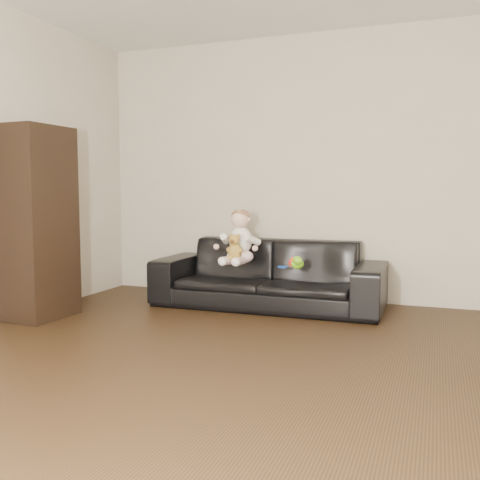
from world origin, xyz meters
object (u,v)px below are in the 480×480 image
at_px(teddy_bear, 235,247).
at_px(sofa, 268,274).
at_px(cabinet, 39,223).
at_px(toy_green, 297,264).
at_px(toy_rattle, 293,263).
at_px(toy_blue_disc, 283,267).
at_px(baby, 239,240).

bearing_deg(teddy_bear, sofa, 47.04).
relative_size(cabinet, teddy_bear, 7.09).
bearing_deg(toy_green, sofa, 142.52).
relative_size(teddy_bear, toy_green, 1.73).
relative_size(cabinet, toy_green, 12.26).
height_order(toy_rattle, toy_blue_disc, toy_rattle).
xyz_separation_m(baby, teddy_bear, (0.01, -0.15, -0.05)).
height_order(teddy_bear, toy_blue_disc, teddy_bear).
bearing_deg(toy_rattle, cabinet, -154.71).
bearing_deg(teddy_bear, toy_green, -1.64).
bearing_deg(toy_blue_disc, baby, 167.86).
relative_size(cabinet, toy_rattle, 20.85).
height_order(teddy_bear, toy_green, teddy_bear).
xyz_separation_m(sofa, toy_blue_disc, (0.20, -0.21, 0.10)).
bearing_deg(cabinet, baby, 36.71).
height_order(sofa, cabinet, cabinet).
xyz_separation_m(sofa, toy_green, (0.35, -0.26, 0.14)).
xyz_separation_m(cabinet, toy_blue_disc, (1.88, 0.88, -0.40)).
bearing_deg(toy_green, cabinet, -157.75).
relative_size(sofa, toy_rattle, 27.26).
distance_m(cabinet, toy_green, 2.22).
bearing_deg(baby, toy_green, -6.69).
xyz_separation_m(cabinet, baby, (1.44, 0.98, -0.18)).
distance_m(sofa, toy_blue_disc, 0.31).
relative_size(teddy_bear, toy_blue_disc, 2.66).
height_order(sofa, teddy_bear, teddy_bear).
distance_m(cabinet, baby, 1.75).
distance_m(toy_green, toy_rattle, 0.12).
bearing_deg(teddy_bear, baby, 91.70).
bearing_deg(toy_blue_disc, cabinet, -154.80).
xyz_separation_m(cabinet, toy_green, (2.03, 0.83, -0.36)).
distance_m(sofa, toy_green, 0.46).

